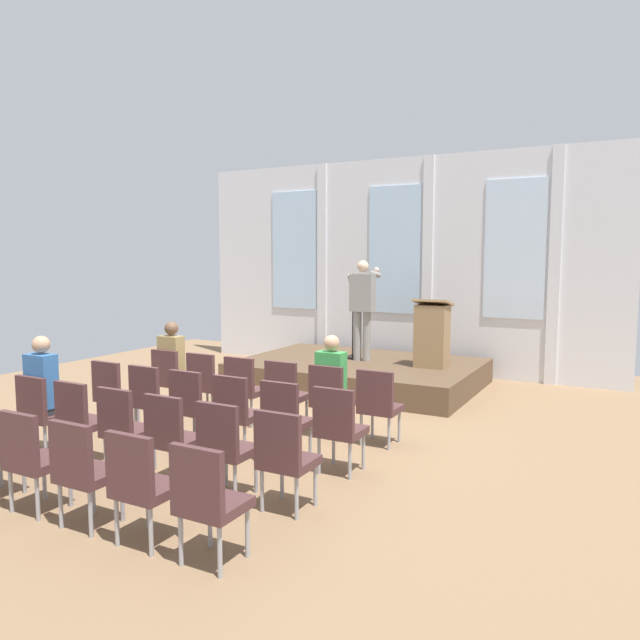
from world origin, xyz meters
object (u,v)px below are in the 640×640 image
at_px(chair_r2_c2, 124,425).
at_px(chair_r2_c3, 172,434).
at_px(chair_r1_c4, 285,417).
at_px(chair_r2_c4, 225,443).
at_px(chair_r0_c0, 170,377).
at_px(chair_r1_c2, 192,403).
at_px(audience_r0_c4, 333,380).
at_px(chair_r3_c4, 141,481).
at_px(chair_r1_c5, 338,424).
at_px(chair_r2_c1, 80,417).
at_px(chair_r1_c3, 236,409).
at_px(chair_r0_c5, 378,402).
at_px(chair_r3_c5, 207,497).
at_px(lectern, 432,334).
at_px(chair_r2_c0, 41,410).
at_px(mic_stand, 353,340).
at_px(chair_r0_c1, 206,381).
at_px(chair_r0_c4, 330,396).
at_px(chair_r3_c2, 31,455).
at_px(chair_r3_c3, 83,467).
at_px(audience_r0_c0, 174,362).
at_px(chair_r1_c0, 113,391).
at_px(audience_r2_c0, 46,389).
at_px(speaker, 363,303).
at_px(chair_r0_c2, 244,386).
at_px(chair_r0_c3, 285,391).
at_px(chair_r1_c1, 151,397).
at_px(chair_r2_c5, 284,454).

bearing_deg(chair_r2_c2, chair_r2_c3, 0.00).
height_order(chair_r1_c4, chair_r2_c4, same).
bearing_deg(chair_r0_c0, chair_r2_c2, -58.64).
distance_m(chair_r1_c2, chair_r1_c4, 1.31).
distance_m(audience_r0_c4, chair_r3_c4, 3.32).
bearing_deg(chair_r1_c5, chair_r2_c1, -157.70).
bearing_deg(chair_r1_c3, chair_r0_c0, 151.33).
relative_size(chair_r1_c3, chair_r2_c3, 1.00).
xyz_separation_m(chair_r1_c5, chair_r2_c1, (-2.63, -1.08, 0.00)).
xyz_separation_m(chair_r0_c5, chair_r3_c5, (0.00, -3.24, 0.00)).
distance_m(lectern, chair_r2_c2, 5.54).
height_order(audience_r0_c4, chair_r2_c0, audience_r0_c4).
distance_m(mic_stand, chair_r0_c1, 3.36).
height_order(chair_r0_c1, chair_r0_c4, same).
relative_size(chair_r1_c4, chair_r3_c2, 1.00).
height_order(chair_r2_c3, chair_r3_c2, same).
relative_size(chair_r0_c0, chair_r3_c3, 1.00).
bearing_deg(chair_r0_c1, audience_r0_c0, 173.04).
bearing_deg(chair_r3_c2, chair_r2_c2, 90.00).
xyz_separation_m(chair_r1_c0, chair_r3_c4, (2.63, -2.16, 0.00)).
xyz_separation_m(audience_r2_c0, chair_r2_c3, (1.97, -0.08, -0.23)).
height_order(speaker, chair_r1_c0, speaker).
distance_m(audience_r0_c4, chair_r2_c0, 3.46).
distance_m(chair_r0_c1, chair_r2_c4, 2.92).
bearing_deg(chair_r0_c2, chair_r2_c4, -58.64).
xyz_separation_m(chair_r2_c1, chair_r2_c2, (0.66, 0.00, 0.00)).
height_order(audience_r0_c0, chair_r2_c3, audience_r0_c0).
bearing_deg(chair_r0_c3, chair_r3_c3, -90.00).
height_order(mic_stand, chair_r1_c4, mic_stand).
xyz_separation_m(chair_r1_c1, chair_r1_c5, (2.63, 0.00, 0.00)).
distance_m(audience_r0_c4, chair_r2_c4, 2.25).
distance_m(mic_stand, chair_r2_c5, 5.75).
bearing_deg(chair_r3_c2, chair_r1_c2, 90.00).
bearing_deg(chair_r0_c2, mic_stand, 88.34).
relative_size(chair_r0_c1, chair_r2_c1, 1.00).
xyz_separation_m(chair_r0_c2, chair_r3_c5, (1.97, -3.24, 0.00)).
distance_m(chair_r1_c2, chair_r2_c0, 1.70).
distance_m(audience_r0_c4, chair_r3_c5, 3.39).
height_order(chair_r0_c4, chair_r3_c5, same).
bearing_deg(chair_r3_c2, chair_r0_c3, 78.52).
bearing_deg(chair_r3_c4, chair_r3_c3, 180.00).
relative_size(chair_r2_c0, chair_r2_c3, 1.00).
height_order(audience_r0_c4, chair_r1_c1, audience_r0_c4).
xyz_separation_m(chair_r0_c0, chair_r2_c4, (2.63, -2.16, 0.00)).
xyz_separation_m(chair_r1_c1, chair_r3_c4, (1.97, -2.16, 0.00)).
distance_m(chair_r1_c4, chair_r3_c5, 2.26).
distance_m(chair_r1_c1, chair_r1_c2, 0.66).
height_order(mic_stand, chair_r2_c2, mic_stand).
height_order(chair_r0_c3, audience_r2_c0, audience_r2_c0).
bearing_deg(chair_r3_c3, chair_r2_c1, 140.64).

